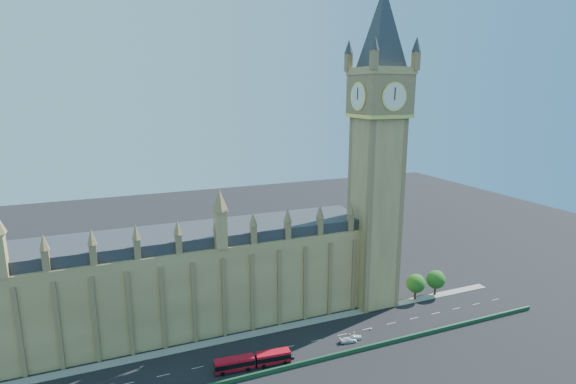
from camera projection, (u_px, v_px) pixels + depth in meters
name	position (u px, v px, depth m)	size (l,w,h in m)	color
ground	(274.00, 350.00, 116.13)	(400.00, 400.00, 0.00)	black
palace_westminster	(161.00, 283.00, 123.71)	(120.00, 20.00, 28.00)	#987949
elizabeth_tower	(378.00, 129.00, 130.81)	(20.59, 20.59, 105.00)	#987949
bridge_parapet	(288.00, 367.00, 107.88)	(160.00, 0.60, 1.20)	#1E4C2D
kerb_north	(262.00, 332.00, 124.69)	(160.00, 3.00, 0.16)	gray
tree_east_near	(416.00, 283.00, 143.30)	(6.00, 6.00, 8.50)	#382619
tree_east_far	(436.00, 279.00, 146.25)	(6.00, 6.00, 8.50)	#382619
red_bus	(253.00, 361.00, 108.57)	(18.76, 4.44, 3.16)	red
car_grey	(286.00, 356.00, 112.16)	(1.76, 4.36, 1.49)	#3E4146
car_silver	(355.00, 338.00, 120.64)	(1.39, 3.97, 1.31)	#ADB0B5
car_white	(348.00, 340.00, 119.60)	(1.89, 4.64, 1.35)	silver
cone_a	(371.00, 329.00, 125.69)	(0.57, 0.57, 0.70)	black
cone_b	(349.00, 335.00, 122.90)	(0.46, 0.46, 0.65)	black
cone_c	(360.00, 336.00, 122.05)	(0.54, 0.54, 0.73)	black
cone_d	(354.00, 333.00, 123.76)	(0.53, 0.53, 0.72)	black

